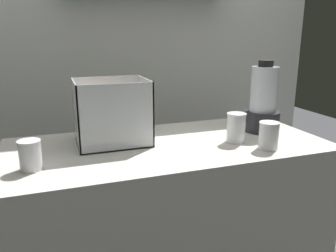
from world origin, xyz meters
The scene contains 7 objects.
counter centered at (0.00, 0.00, 0.45)m, with size 1.40×0.64×0.90m, color beige.
back_wall_unit centered at (0.00, 0.77, 1.26)m, with size 2.60×0.24×2.50m.
carrot_display_bin centered at (-0.22, 0.10, 0.99)m, with size 0.31×0.25×0.28m.
blender_pitcher centered at (0.50, 0.04, 1.04)m, with size 0.17×0.17×0.35m.
juice_cup_beet_far_left centered at (-0.56, -0.12, 0.95)m, with size 0.08×0.08×0.11m.
juice_cup_beet_left centered at (0.29, -0.08, 0.96)m, with size 0.09×0.09×0.13m.
juice_cup_beet_middle centered at (0.37, -0.21, 0.95)m, with size 0.08×0.08×0.12m.
Camera 1 is at (-0.47, -1.33, 1.37)m, focal length 35.96 mm.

